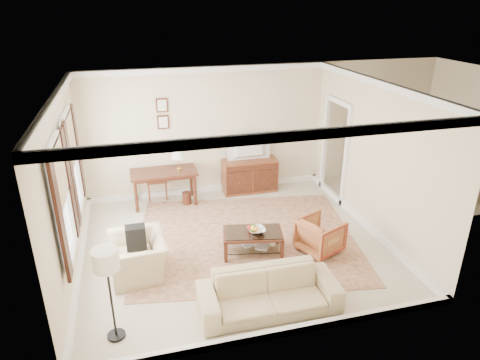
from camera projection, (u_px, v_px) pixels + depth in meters
name	position (u px, v px, depth m)	size (l,w,h in m)	color
room_shell	(233.00, 114.00, 7.02)	(5.51, 5.01, 2.91)	beige
annex_bedroom	(409.00, 180.00, 9.93)	(3.00, 2.70, 2.90)	beige
window_front	(62.00, 201.00, 6.12)	(0.12, 1.56, 1.80)	#CCB284
window_rear	(73.00, 163.00, 7.54)	(0.12, 1.56, 1.80)	#CCB284
doorway	(335.00, 151.00, 9.54)	(0.10, 1.12, 2.25)	white
rug	(246.00, 238.00, 8.16)	(4.07, 3.49, 0.01)	brown
writing_desk	(164.00, 176.00, 9.30)	(1.42, 0.71, 0.77)	#522617
desk_chair	(156.00, 177.00, 9.63)	(0.45, 0.45, 1.05)	brown
desk_lamp	(178.00, 159.00, 9.24)	(0.32, 0.32, 0.50)	silver
framed_prints	(163.00, 114.00, 9.20)	(0.25, 0.04, 0.68)	#522617
sideboard	(250.00, 176.00, 10.04)	(1.27, 0.49, 0.78)	brown
tv	(250.00, 141.00, 9.68)	(0.96, 0.55, 0.13)	black
coffee_table	(253.00, 237.00, 7.57)	(1.13, 0.80, 0.44)	#522617
fruit_bowl	(257.00, 230.00, 7.49)	(0.42, 0.42, 0.10)	silver
book_a	(242.00, 244.00, 7.64)	(0.28, 0.04, 0.38)	brown
book_b	(257.00, 245.00, 7.63)	(0.28, 0.03, 0.38)	brown
striped_armchair	(320.00, 234.00, 7.63)	(0.68, 0.64, 0.70)	maroon
club_armchair	(138.00, 250.00, 6.96)	(1.01, 0.66, 0.89)	tan
backpack	(136.00, 235.00, 6.94)	(0.32, 0.22, 0.40)	black
sofa	(269.00, 287.00, 6.15)	(2.03, 0.59, 0.80)	tan
floor_lamp	(106.00, 266.00, 5.35)	(0.34, 0.34, 1.37)	black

